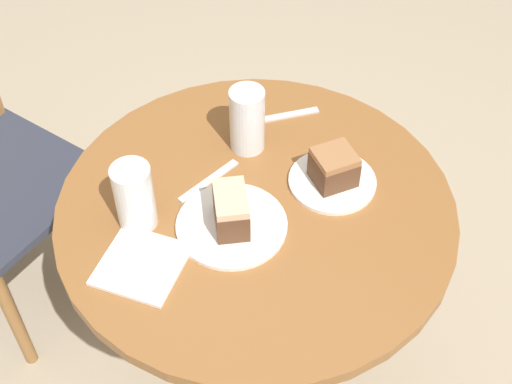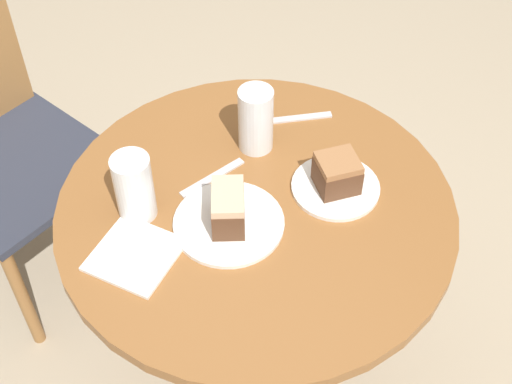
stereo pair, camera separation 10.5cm
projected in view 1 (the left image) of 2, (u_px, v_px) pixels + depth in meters
name	position (u px, v px, depth m)	size (l,w,h in m)	color
ground_plane	(256.00, 376.00, 2.07)	(8.00, 8.00, 0.00)	tan
table	(256.00, 256.00, 1.65)	(0.86, 0.86, 0.75)	brown
plate_near	(232.00, 225.00, 1.47)	(0.23, 0.23, 0.01)	white
plate_far	(332.00, 181.00, 1.56)	(0.19, 0.19, 0.01)	white
cake_slice_near	(231.00, 210.00, 1.44)	(0.12, 0.12, 0.09)	brown
cake_slice_far	(334.00, 167.00, 1.53)	(0.12, 0.12, 0.08)	brown
glass_lemonade	(247.00, 123.00, 1.59)	(0.08, 0.08, 0.16)	silver
glass_water	(135.00, 199.00, 1.44)	(0.08, 0.08, 0.15)	silver
napkin_stack	(142.00, 265.00, 1.41)	(0.19, 0.19, 0.01)	white
fork	(210.00, 180.00, 1.56)	(0.17, 0.05, 0.00)	silver
spoon	(288.00, 115.00, 1.71)	(0.13, 0.11, 0.00)	silver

